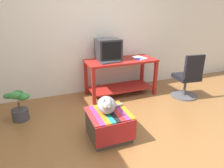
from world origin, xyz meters
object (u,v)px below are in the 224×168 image
at_px(keyboard, 111,62).
at_px(potted_plant, 19,106).
at_px(ottoman_with_blanket, 109,125).
at_px(desk, 121,71).
at_px(tv_monitor, 108,50).
at_px(book, 140,58).
at_px(cat, 107,105).
at_px(stapler, 139,59).
at_px(office_chair, 188,79).

bearing_deg(keyboard, potted_plant, -176.52).
relative_size(ottoman_with_blanket, potted_plant, 1.07).
bearing_deg(ottoman_with_blanket, desk, 60.03).
xyz_separation_m(tv_monitor, book, (0.62, -0.14, -0.19)).
distance_m(book, potted_plant, 2.38).
distance_m(cat, potted_plant, 1.49).
xyz_separation_m(book, potted_plant, (-2.30, -0.32, -0.50)).
bearing_deg(stapler, office_chair, -98.18).
bearing_deg(office_chair, stapler, -24.51).
height_order(desk, office_chair, office_chair).
height_order(ottoman_with_blanket, potted_plant, potted_plant).
bearing_deg(potted_plant, office_chair, -5.21).
bearing_deg(office_chair, cat, 25.28).
bearing_deg(cat, tv_monitor, 85.21).
bearing_deg(cat, desk, 75.89).
bearing_deg(book, tv_monitor, 153.41).
bearing_deg(cat, keyboard, 83.07).
height_order(desk, ottoman_with_blanket, desk).
height_order(keyboard, office_chair, office_chair).
bearing_deg(tv_monitor, ottoman_with_blanket, -110.91).
distance_m(keyboard, office_chair, 1.55).
bearing_deg(keyboard, office_chair, -24.10).
relative_size(book, ottoman_with_blanket, 0.50).
xyz_separation_m(desk, cat, (-0.78, -1.30, -0.01)).
height_order(book, stapler, stapler).
distance_m(book, office_chair, 1.03).
bearing_deg(cat, ottoman_with_blanket, -32.73).
xyz_separation_m(keyboard, book, (0.66, 0.09, -0.00)).
bearing_deg(potted_plant, ottoman_with_blanket, -39.72).
xyz_separation_m(desk, ottoman_with_blanket, (-0.76, -1.32, -0.31)).
bearing_deg(tv_monitor, desk, -21.74).
bearing_deg(ottoman_with_blanket, keyboard, 67.34).
bearing_deg(stapler, ottoman_with_blanket, 160.15).
bearing_deg(tv_monitor, book, -12.46).
relative_size(keyboard, book, 1.43).
height_order(desk, stapler, stapler).
bearing_deg(desk, keyboard, -152.77).
relative_size(desk, ottoman_with_blanket, 2.48).
xyz_separation_m(cat, potted_plant, (-1.13, 0.93, -0.25)).
height_order(book, ottoman_with_blanket, book).
bearing_deg(keyboard, ottoman_with_blanket, -117.07).
distance_m(desk, keyboard, 0.39).
bearing_deg(office_chair, tv_monitor, -21.58).
xyz_separation_m(keyboard, office_chair, (1.42, -0.51, -0.36)).
height_order(keyboard, cat, keyboard).
bearing_deg(stapler, book, -11.25).
xyz_separation_m(cat, stapler, (1.10, 1.15, 0.26)).
bearing_deg(desk, cat, -121.21).
relative_size(keyboard, cat, 0.90).
distance_m(tv_monitor, book, 0.66).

